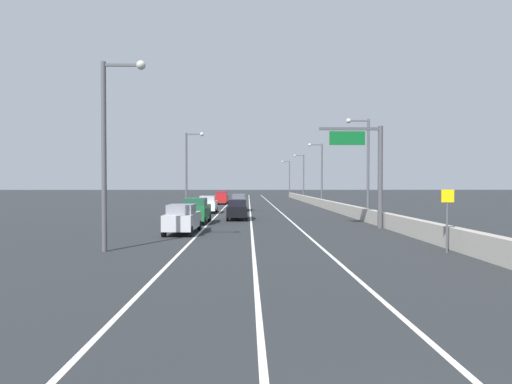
# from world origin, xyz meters

# --- Properties ---
(ground_plane) EXTENTS (320.00, 320.00, 0.00)m
(ground_plane) POSITION_xyz_m (0.00, 64.00, 0.00)
(ground_plane) COLOR #26282B
(lane_stripe_left) EXTENTS (0.16, 130.00, 0.00)m
(lane_stripe_left) POSITION_xyz_m (-5.50, 55.00, 0.00)
(lane_stripe_left) COLOR silver
(lane_stripe_left) RESTS_ON ground_plane
(lane_stripe_center) EXTENTS (0.16, 130.00, 0.00)m
(lane_stripe_center) POSITION_xyz_m (-2.00, 55.00, 0.00)
(lane_stripe_center) COLOR silver
(lane_stripe_center) RESTS_ON ground_plane
(lane_stripe_right) EXTENTS (0.16, 130.00, 0.00)m
(lane_stripe_right) POSITION_xyz_m (1.50, 55.00, 0.00)
(lane_stripe_right) COLOR silver
(lane_stripe_right) RESTS_ON ground_plane
(jersey_barrier_right) EXTENTS (0.60, 120.00, 1.10)m
(jersey_barrier_right) POSITION_xyz_m (8.05, 40.00, 0.55)
(jersey_barrier_right) COLOR #9E998E
(jersey_barrier_right) RESTS_ON ground_plane
(overhead_sign_gantry) EXTENTS (4.68, 0.36, 7.50)m
(overhead_sign_gantry) POSITION_xyz_m (6.70, 27.24, 4.73)
(overhead_sign_gantry) COLOR #47474C
(overhead_sign_gantry) RESTS_ON ground_plane
(speed_advisory_sign) EXTENTS (0.60, 0.11, 3.00)m
(speed_advisory_sign) POSITION_xyz_m (7.15, 16.08, 1.76)
(speed_advisory_sign) COLOR #4C4C51
(speed_advisory_sign) RESTS_ON ground_plane
(lamp_post_right_second) EXTENTS (2.14, 0.44, 9.19)m
(lamp_post_right_second) POSITION_xyz_m (8.37, 34.65, 5.33)
(lamp_post_right_second) COLOR #4C4C51
(lamp_post_right_second) RESTS_ON ground_plane
(lamp_post_right_third) EXTENTS (2.14, 0.44, 9.19)m
(lamp_post_right_third) POSITION_xyz_m (8.30, 58.46, 5.33)
(lamp_post_right_third) COLOR #4C4C51
(lamp_post_right_third) RESTS_ON ground_plane
(lamp_post_right_fourth) EXTENTS (2.14, 0.44, 9.19)m
(lamp_post_right_fourth) POSITION_xyz_m (8.75, 82.27, 5.33)
(lamp_post_right_fourth) COLOR #4C4C51
(lamp_post_right_fourth) RESTS_ON ground_plane
(lamp_post_right_fifth) EXTENTS (2.14, 0.44, 9.19)m
(lamp_post_right_fifth) POSITION_xyz_m (8.21, 106.08, 5.33)
(lamp_post_right_fifth) COLOR #4C4C51
(lamp_post_right_fifth) RESTS_ON ground_plane
(lamp_post_left_near) EXTENTS (2.14, 0.44, 9.19)m
(lamp_post_left_near) POSITION_xyz_m (-8.92, 16.84, 5.33)
(lamp_post_left_near) COLOR #4C4C51
(lamp_post_left_near) RESTS_ON ground_plane
(lamp_post_left_mid) EXTENTS (2.14, 0.44, 9.19)m
(lamp_post_left_mid) POSITION_xyz_m (-9.09, 45.41, 5.33)
(lamp_post_left_mid) COLOR #4C4C51
(lamp_post_left_mid) RESTS_ON ground_plane
(car_white_0) EXTENTS (1.96, 4.40, 1.93)m
(car_white_0) POSITION_xyz_m (-6.74, 43.80, 0.96)
(car_white_0) COLOR white
(car_white_0) RESTS_ON ground_plane
(car_gray_1) EXTENTS (1.86, 4.64, 2.03)m
(car_gray_1) POSITION_xyz_m (-3.36, 47.90, 1.01)
(car_gray_1) COLOR slate
(car_gray_1) RESTS_ON ground_plane
(car_green_2) EXTENTS (2.08, 4.32, 2.12)m
(car_green_2) POSITION_xyz_m (-6.51, 31.22, 1.05)
(car_green_2) COLOR #196033
(car_green_2) RESTS_ON ground_plane
(car_red_3) EXTENTS (1.94, 4.79, 2.08)m
(car_red_3) POSITION_xyz_m (-6.43, 64.30, 1.04)
(car_red_3) COLOR red
(car_red_3) RESTS_ON ground_plane
(car_black_4) EXTENTS (1.85, 4.69, 1.87)m
(car_black_4) POSITION_xyz_m (-3.23, 34.99, 0.93)
(car_black_4) COLOR black
(car_black_4) RESTS_ON ground_plane
(car_silver_5) EXTENTS (1.98, 4.83, 1.94)m
(car_silver_5) POSITION_xyz_m (-6.57, 24.23, 0.97)
(car_silver_5) COLOR #B7B7BC
(car_silver_5) RESTS_ON ground_plane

